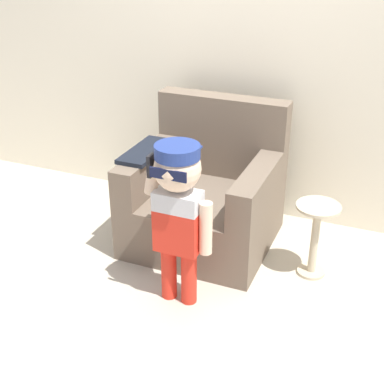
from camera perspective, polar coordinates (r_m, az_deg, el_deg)
ground_plane at (r=3.97m, az=1.65°, el=-5.25°), size 10.00×10.00×0.00m
wall_back at (r=4.06m, az=5.31°, el=15.22°), size 10.00×0.05×2.60m
armchair at (r=3.85m, az=1.50°, el=-0.56°), size 0.99×0.92×1.00m
person_child at (r=3.04m, az=-1.47°, el=-0.99°), size 0.42×0.32×1.03m
side_table at (r=3.56m, az=13.03°, el=-4.31°), size 0.29×0.29×0.51m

